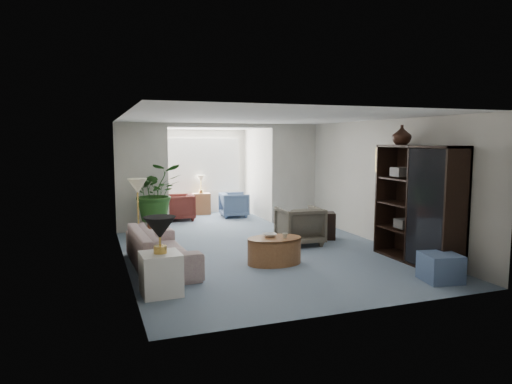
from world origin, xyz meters
name	(u,v)px	position (x,y,z in m)	size (l,w,h in m)	color
floor	(267,255)	(0.00, 0.00, 0.00)	(6.00, 6.00, 0.00)	gray
sunroom_floor	(212,219)	(0.00, 4.10, 0.00)	(2.60, 2.60, 0.00)	gray
back_pier_left	(142,178)	(-1.90, 3.00, 1.25)	(1.20, 0.12, 2.50)	silver
back_pier_right	(294,173)	(1.90, 3.00, 1.25)	(1.20, 0.12, 2.50)	silver
back_header	(222,125)	(0.00, 3.00, 2.45)	(2.60, 0.12, 0.10)	silver
window_pane	(202,165)	(0.00, 5.18, 1.40)	(2.20, 0.02, 1.50)	white
window_blinds	(202,165)	(0.00, 5.15, 1.40)	(2.20, 0.02, 1.50)	white
framed_picture	(386,161)	(2.46, -0.10, 1.70)	(0.04, 0.50, 0.40)	#B5A691
sofa	(161,248)	(-1.96, -0.19, 0.32)	(2.19, 0.86, 0.64)	#C0B3A2
end_table	(161,274)	(-2.16, -1.54, 0.29)	(0.52, 0.52, 0.58)	white
table_lamp	(160,228)	(-2.16, -1.54, 0.93)	(0.44, 0.44, 0.30)	black
floor_lamp	(137,186)	(-2.19, 1.03, 1.25)	(0.36, 0.36, 0.28)	#F9F0C6
coffee_table	(274,251)	(-0.10, -0.61, 0.23)	(0.95, 0.95, 0.45)	#935F35
coffee_bowl	(270,235)	(-0.15, -0.51, 0.48)	(0.23, 0.23, 0.06)	silver
coffee_cup	(285,236)	(0.05, -0.71, 0.49)	(0.09, 0.09, 0.09)	beige
wingback_chair	(300,225)	(0.93, 0.58, 0.38)	(0.82, 0.85, 0.77)	#5A5447
side_table_dark	(323,226)	(1.63, 0.88, 0.29)	(0.48, 0.38, 0.57)	black
entertainment_cabinet	(418,205)	(2.23, -1.36, 1.01)	(0.48, 1.82, 2.02)	black
cabinet_urn	(402,135)	(2.23, -0.86, 2.19)	(0.34, 0.34, 0.35)	black
ottoman	(441,267)	(1.87, -2.36, 0.21)	(0.52, 0.52, 0.42)	slate
plant_pot	(157,228)	(-1.66, 2.51, 0.16)	(0.40, 0.40, 0.32)	brown
house_plant	(156,192)	(-1.66, 2.51, 0.96)	(1.15, 0.99, 1.27)	#234F1B
sunroom_chair_blue	(234,205)	(0.67, 4.23, 0.33)	(0.71, 0.74, 0.67)	slate
sunroom_chair_maroon	(180,207)	(-0.83, 4.23, 0.34)	(0.73, 0.75, 0.68)	maroon
sunroom_table	(201,204)	(-0.08, 4.98, 0.30)	(0.49, 0.38, 0.60)	#935F35
shelf_clutter	(413,208)	(2.18, -1.31, 0.94)	(0.30, 1.18, 1.06)	black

